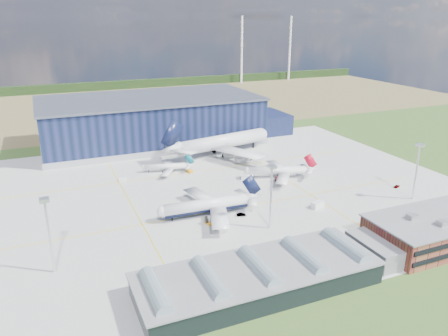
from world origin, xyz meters
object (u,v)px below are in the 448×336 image
light_mast_east (418,163)px  gse_van_a (247,177)px  airliner_regional (166,164)px  gse_van_c (318,205)px  airliner_widebody (222,135)px  gse_cart_b (123,180)px  car_a (397,186)px  gse_tug_b (299,247)px  airstair (154,277)px  gse_tug_a (210,223)px  ops_building (439,229)px  airliner_red (277,166)px  car_b (241,214)px  light_mast_center (271,187)px  airliner_navy (206,199)px  hangar (155,122)px  light_mast_west (48,224)px  gse_tug_c (190,171)px

light_mast_east → gse_van_a: (-51.44, 45.50, -14.26)m
airliner_regional → gse_van_c: airliner_regional is taller
light_mast_east → airliner_widebody: (-46.99, 85.00, -4.57)m
gse_cart_b → car_a: bearing=-96.9°
gse_tug_b → airstair: airstair is taller
gse_van_a → gse_tug_a: bearing=167.4°
gse_van_a → car_a: bearing=-91.6°
gse_van_c → ops_building: bearing=-166.7°
gse_cart_b → airliner_red: bearing=-89.8°
airliner_widebody → gse_van_a: bearing=-107.9°
gse_cart_b → car_b: bearing=-128.1°
ops_building → light_mast_center: size_ratio=2.00×
ops_building → airliner_red: 74.74m
light_mast_east → gse_tug_a: light_mast_east is taller
airliner_widebody → gse_cart_b: size_ratio=20.20×
light_mast_east → airliner_navy: size_ratio=0.56×
gse_tug_a → airliner_regional: bearing=66.2°
gse_tug_a → gse_cart_b: size_ratio=1.05×
gse_cart_b → light_mast_center: bearing=-130.2°
airliner_regional → airstair: 90.43m
hangar → airliner_navy: size_ratio=3.54×
airliner_navy → gse_cart_b: (-21.50, 47.67, -5.97)m
hangar → light_mast_east: 144.23m
light_mast_west → light_mast_east: 135.00m
airliner_widebody → gse_van_a: (-4.45, -39.50, -9.69)m
gse_van_c → car_b: gse_van_c is taller
light_mast_west → airstair: 32.84m
airliner_regional → airstair: (-27.84, -86.00, -2.62)m
hangar → car_a: 136.23m
airliner_red → light_mast_east: bearing=152.4°
light_mast_center → gse_tug_a: 25.53m
car_a → airliner_red: bearing=30.7°
airliner_navy → gse_tug_b: size_ratio=13.82×
gse_van_c → hangar: bearing=1.1°
airliner_red → car_b: bearing=63.7°
airliner_regional → airliner_red: bearing=165.2°
gse_tug_c → airliner_widebody: bearing=23.9°
light_mast_center → gse_van_a: light_mast_center is taller
car_a → gse_van_a: bearing=35.7°
airliner_navy → gse_tug_a: size_ratio=11.85×
hangar → car_a: (75.83, -112.63, -11.03)m
gse_van_c → car_a: size_ratio=1.50×
gse_tug_c → airstair: size_ratio=0.62×
light_mast_east → ops_building: bearing=-123.7°
hangar → airstair: hangar is taller
gse_van_a → airstair: bearing=166.0°
light_mast_west → gse_tug_a: (52.15, 10.80, -14.71)m
gse_tug_c → car_b: gse_tug_c is taller
ops_building → car_a: 48.53m
ops_building → gse_cart_b: bearing=131.0°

